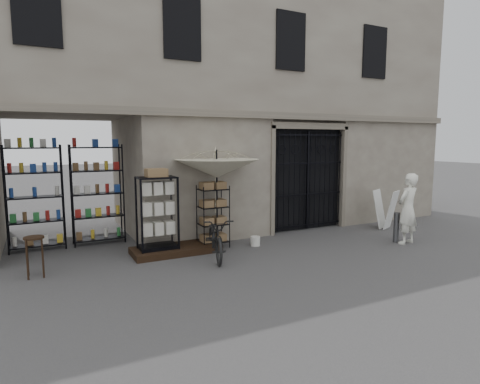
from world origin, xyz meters
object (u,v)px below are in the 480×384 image
wooden_stool (35,256)px  steel_bollard (396,227)px  market_umbrella (217,163)px  shopkeeper (406,243)px  white_bucket (255,241)px  easel_sign (385,209)px  bicycle (216,258)px  display_cabinet (158,217)px  wire_rack (213,217)px

wooden_stool → steel_bollard: wooden_stool is taller
market_umbrella → shopkeeper: (4.44, -1.80, -2.05)m
market_umbrella → steel_bollard: bearing=-20.3°
white_bucket → easel_sign: easel_sign is taller
bicycle → shopkeeper: bicycle is taller
white_bucket → market_umbrella: bearing=165.4°
steel_bollard → shopkeeper: size_ratio=0.43×
bicycle → wooden_stool: bearing=-171.4°
wooden_stool → shopkeeper: bearing=-9.9°
display_cabinet → bicycle: display_cabinet is taller
wire_rack → white_bucket: 1.22m
bicycle → easel_sign: size_ratio=1.58×
white_bucket → wooden_stool: bearing=-179.0°
wire_rack → wooden_stool: 3.93m
wire_rack → market_umbrella: market_umbrella is taller
easel_sign → wire_rack: bearing=151.1°
display_cabinet → wooden_stool: 2.57m
bicycle → wooden_stool: bicycle is taller
easel_sign → shopkeeper: bearing=-143.7°
wooden_stool → easel_sign: size_ratio=0.70×
white_bucket → shopkeeper: bearing=-23.9°
steel_bollard → easel_sign: size_ratio=0.68×
display_cabinet → market_umbrella: size_ratio=0.62×
display_cabinet → market_umbrella: (1.45, -0.04, 1.17)m
easel_sign → steel_bollard: bearing=-151.4°
market_umbrella → steel_bollard: size_ratio=3.70×
white_bucket → steel_bollard: size_ratio=0.31×
market_umbrella → bicycle: 2.22m
wire_rack → bicycle: (-0.32, -0.88, -0.74)m
white_bucket → steel_bollard: (3.38, -1.35, 0.27)m
display_cabinet → easel_sign: (6.72, -0.36, -0.31)m
bicycle → steel_bollard: size_ratio=2.31×
white_bucket → wooden_stool: size_ratio=0.31×
wire_rack → wooden_stool: bearing=166.1°
white_bucket → shopkeeper: (3.51, -1.55, -0.12)m
wire_rack → wooden_stool: (-3.89, -0.45, -0.33)m
bicycle → easel_sign: bearing=19.9°
steel_bollard → wooden_stool: bearing=171.3°
display_cabinet → white_bucket: display_cabinet is taller
display_cabinet → wooden_stool: display_cabinet is taller
bicycle → wooden_stool: (-3.57, 0.43, 0.41)m
white_bucket → easel_sign: 4.37m
wooden_stool → display_cabinet: bearing=8.5°
steel_bollard → shopkeeper: bearing=-57.6°
white_bucket → bicycle: (-1.29, -0.51, -0.12)m
wire_rack → white_bucket: (0.98, -0.36, -0.63)m
market_umbrella → bicycle: (-0.37, -0.76, -2.05)m
wire_rack → steel_bollard: 4.70m
bicycle → shopkeeper: bearing=3.2°
shopkeeper → steel_bollard: bearing=-67.9°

